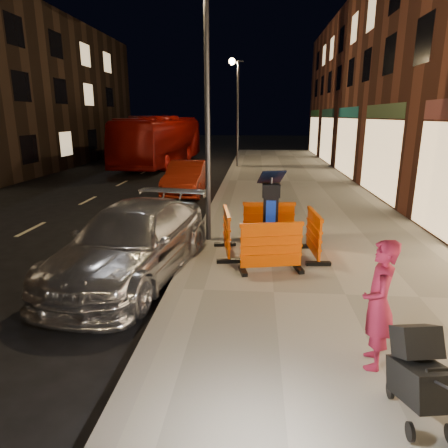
# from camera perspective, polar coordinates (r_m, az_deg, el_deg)

# --- Properties ---
(ground_plane) EXTENTS (120.00, 120.00, 0.00)m
(ground_plane) POSITION_cam_1_polar(r_m,az_deg,el_deg) (7.37, -6.95, -10.22)
(ground_plane) COLOR black
(ground_plane) RESTS_ON ground
(sidewalk) EXTENTS (6.00, 60.00, 0.15)m
(sidewalk) POSITION_cam_1_polar(r_m,az_deg,el_deg) (7.38, 16.92, -10.13)
(sidewalk) COLOR gray
(sidewalk) RESTS_ON ground
(kerb) EXTENTS (0.30, 60.00, 0.15)m
(kerb) POSITION_cam_1_polar(r_m,az_deg,el_deg) (7.34, -6.97, -9.69)
(kerb) COLOR slate
(kerb) RESTS_ON ground
(parking_kiosk) EXTENTS (0.63, 0.63, 1.79)m
(parking_kiosk) POSITION_cam_1_polar(r_m,az_deg,el_deg) (8.72, 6.64, 1.14)
(parking_kiosk) COLOR black
(parking_kiosk) RESTS_ON sidewalk
(barrier_front) EXTENTS (1.36, 0.77, 1.00)m
(barrier_front) POSITION_cam_1_polar(r_m,az_deg,el_deg) (7.92, 6.77, -3.31)
(barrier_front) COLOR #F75300
(barrier_front) RESTS_ON sidewalk
(barrier_back) EXTENTS (1.31, 0.61, 1.00)m
(barrier_back) POSITION_cam_1_polar(r_m,az_deg,el_deg) (9.74, 6.39, 0.24)
(barrier_back) COLOR #F75300
(barrier_back) RESTS_ON sidewalk
(barrier_kerbside) EXTENTS (0.71, 1.34, 1.00)m
(barrier_kerbside) POSITION_cam_1_polar(r_m,az_deg,el_deg) (8.84, 0.40, -1.22)
(barrier_kerbside) COLOR #F75300
(barrier_kerbside) RESTS_ON sidewalk
(barrier_bldgside) EXTENTS (0.63, 1.32, 1.00)m
(barrier_bldgside) POSITION_cam_1_polar(r_m,az_deg,el_deg) (8.91, 12.68, -1.47)
(barrier_bldgside) COLOR #F75300
(barrier_bldgside) RESTS_ON sidewalk
(car_silver) EXTENTS (2.76, 5.19, 1.43)m
(car_silver) POSITION_cam_1_polar(r_m,az_deg,el_deg) (8.40, -12.63, -7.20)
(car_silver) COLOR silver
(car_silver) RESTS_ON ground
(car_red) EXTENTS (1.48, 4.10, 1.34)m
(car_red) POSITION_cam_1_polar(r_m,az_deg,el_deg) (16.74, -5.22, 4.34)
(car_red) COLOR maroon
(car_red) RESTS_ON ground
(bus_doubledecker) EXTENTS (3.49, 11.38, 3.12)m
(bus_doubledecker) POSITION_cam_1_polar(r_m,az_deg,el_deg) (26.83, -8.83, 8.34)
(bus_doubledecker) COLOR #910C08
(bus_doubledecker) RESTS_ON ground
(man) EXTENTS (0.50, 0.66, 1.63)m
(man) POSITION_cam_1_polar(r_m,az_deg,el_deg) (5.23, 21.22, -10.66)
(man) COLOR maroon
(man) RESTS_ON sidewalk
(stroller) EXTENTS (0.59, 0.80, 0.92)m
(stroller) POSITION_cam_1_polar(r_m,az_deg,el_deg) (4.73, 26.41, -19.12)
(stroller) COLOR black
(stroller) RESTS_ON sidewalk
(street_lamp_mid) EXTENTS (0.12, 0.12, 6.00)m
(street_lamp_mid) POSITION_cam_1_polar(r_m,az_deg,el_deg) (9.58, -2.41, 15.22)
(street_lamp_mid) COLOR #3F3F44
(street_lamp_mid) RESTS_ON sidewalk
(street_lamp_far) EXTENTS (0.12, 0.12, 6.00)m
(street_lamp_far) POSITION_cam_1_polar(r_m,az_deg,el_deg) (24.54, 1.96, 15.25)
(street_lamp_far) COLOR #3F3F44
(street_lamp_far) RESTS_ON sidewalk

